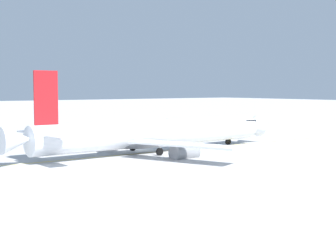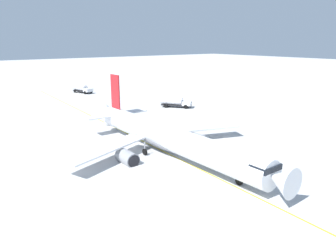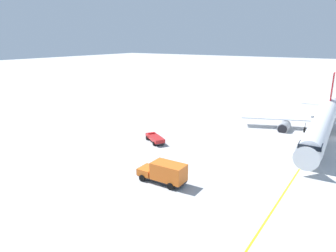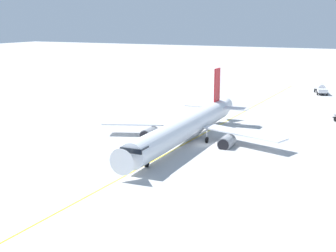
{
  "view_description": "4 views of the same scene",
  "coord_description": "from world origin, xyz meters",
  "views": [
    {
      "loc": [
        63.45,
        -42.02,
        9.56
      ],
      "look_at": [
        4.24,
        2.18,
        3.89
      ],
      "focal_mm": 53.16,
      "sensor_mm": 36.0,
      "label": 1
    },
    {
      "loc": [
        33.24,
        41.15,
        18.33
      ],
      "look_at": [
        3.09,
        0.25,
        4.7
      ],
      "focal_mm": 34.11,
      "sensor_mm": 36.0,
      "label": 2
    },
    {
      "loc": [
        -2.66,
        68.67,
        19.58
      ],
      "look_at": [
        23.57,
        28.01,
        5.8
      ],
      "focal_mm": 32.54,
      "sensor_mm": 36.0,
      "label": 3
    },
    {
      "loc": [
        -28.84,
        74.7,
        21.51
      ],
      "look_at": [
        5.57,
        3.07,
        3.46
      ],
      "focal_mm": 50.22,
      "sensor_mm": 36.0,
      "label": 4
    }
  ],
  "objects": [
    {
      "name": "taxiway_centreline",
      "position": [
        3.37,
        2.88,
        0.0
      ],
      "size": [
        4.85,
        173.39,
        0.01
      ],
      "rotation": [
        0.0,
        0.0,
        1.54
      ],
      "color": "yellow",
      "rests_on": "ground_plane"
    },
    {
      "name": "ops_pickup_truck",
      "position": [
        30.42,
        22.1,
        0.81
      ],
      "size": [
        5.84,
        4.74,
        1.41
      ],
      "rotation": [
        0.0,
        0.0,
        5.71
      ],
      "color": "#232326",
      "rests_on": "ground_plane"
    },
    {
      "name": "catering_truck_truck",
      "position": [
        18.99,
        35.96,
        1.66
      ],
      "size": [
        7.09,
        2.9,
        3.1
      ],
      "rotation": [
        0.0,
        0.0,
        0.01
      ],
      "color": "#232326",
      "rests_on": "ground_plane"
    },
    {
      "name": "airliner_main",
      "position": [
        3.37,
        0.14,
        2.7
      ],
      "size": [
        35.36,
        45.97,
        12.08
      ],
      "rotation": [
        0.0,
        0.0,
        1.6
      ],
      "color": "white",
      "rests_on": "ground_plane"
    }
  ]
}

